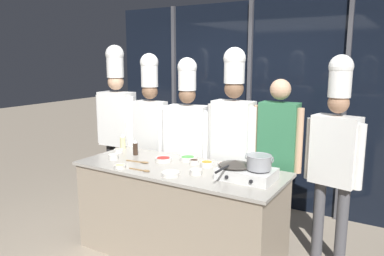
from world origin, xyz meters
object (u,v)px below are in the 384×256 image
at_px(prep_bowl_scallions, 188,158).
at_px(prep_bowl_soy_glaze, 194,162).
at_px(chef_line, 187,133).
at_px(squeeze_bottle_oil, 123,142).
at_px(portable_stove, 247,174).
at_px(chef_sous, 150,122).
at_px(prep_bowl_carrots, 207,164).
at_px(stock_pot, 259,162).
at_px(chef_head, 117,116).
at_px(chef_apprentice, 335,147).
at_px(frying_pan, 235,163).
at_px(squeeze_bottle_soy, 135,148).
at_px(prep_bowl_bell_pepper, 163,159).
at_px(prep_bowl_shrimp, 223,164).
at_px(serving_spoon_solid, 143,170).
at_px(prep_bowl_ginger, 120,166).
at_px(serving_spoon_slotted, 142,162).
at_px(prep_bowl_rice, 196,172).
at_px(prep_bowl_garlic, 113,156).
at_px(chef_pastry, 233,130).
at_px(prep_bowl_bean_sprouts, 171,173).
at_px(prep_bowl_chicken, 119,150).
at_px(person_guest, 278,147).

bearing_deg(prep_bowl_scallions, prep_bowl_soy_glaze, -33.94).
bearing_deg(chef_line, squeeze_bottle_oil, 15.65).
relative_size(portable_stove, chef_sous, 0.24).
bearing_deg(prep_bowl_carrots, stock_pot, -14.86).
bearing_deg(chef_head, chef_apprentice, 176.76).
xyz_separation_m(frying_pan, stock_pot, (0.22, 0.00, 0.04)).
bearing_deg(chef_line, squeeze_bottle_soy, 40.99).
distance_m(prep_bowl_bell_pepper, prep_bowl_shrimp, 0.63).
distance_m(frying_pan, serving_spoon_solid, 0.87).
distance_m(prep_bowl_bell_pepper, prep_bowl_scallions, 0.25).
height_order(portable_stove, stock_pot, stock_pot).
distance_m(stock_pot, chef_line, 1.25).
relative_size(stock_pot, chef_line, 0.12).
bearing_deg(squeeze_bottle_oil, prep_bowl_ginger, -50.58).
height_order(frying_pan, chef_line, chef_line).
distance_m(serving_spoon_slotted, chef_apprentice, 1.88).
distance_m(stock_pot, chef_sous, 1.78).
relative_size(frying_pan, prep_bowl_rice, 4.62).
bearing_deg(prep_bowl_rice, portable_stove, 14.34).
height_order(squeeze_bottle_oil, serving_spoon_solid, squeeze_bottle_oil).
relative_size(prep_bowl_carrots, chef_sous, 0.06).
bearing_deg(prep_bowl_carrots, prep_bowl_garlic, -164.04).
height_order(prep_bowl_shrimp, prep_bowl_garlic, prep_bowl_garlic).
bearing_deg(squeeze_bottle_oil, frying_pan, -10.43).
bearing_deg(chef_line, portable_stove, 139.98).
bearing_deg(serving_spoon_slotted, prep_bowl_soy_glaze, 24.92).
bearing_deg(prep_bowl_rice, chef_pastry, 87.09).
xyz_separation_m(squeeze_bottle_oil, serving_spoon_slotted, (0.56, -0.35, -0.08)).
distance_m(squeeze_bottle_oil, prep_bowl_bell_pepper, 0.75).
relative_size(prep_bowl_carrots, prep_bowl_bell_pepper, 0.72).
bearing_deg(squeeze_bottle_oil, prep_bowl_bell_pepper, -15.03).
relative_size(prep_bowl_bean_sprouts, serving_spoon_solid, 0.70).
xyz_separation_m(prep_bowl_scallions, prep_bowl_garlic, (-0.70, -0.36, 0.01)).
distance_m(prep_bowl_bell_pepper, prep_bowl_chicken, 0.65).
xyz_separation_m(prep_bowl_shrimp, prep_bowl_scallions, (-0.41, 0.01, 0.00)).
bearing_deg(chef_pastry, squeeze_bottle_soy, 26.75).
bearing_deg(person_guest, prep_bowl_carrots, 37.59).
bearing_deg(chef_line, chef_sous, -12.87).
xyz_separation_m(prep_bowl_shrimp, chef_head, (-1.73, 0.40, 0.28)).
height_order(stock_pot, prep_bowl_ginger, stock_pot).
bearing_deg(prep_bowl_bean_sprouts, prep_bowl_garlic, 170.09).
relative_size(prep_bowl_carrots, chef_apprentice, 0.06).
bearing_deg(prep_bowl_scallions, serving_spoon_slotted, -139.05).
distance_m(prep_bowl_scallions, serving_spoon_solid, 0.55).
relative_size(prep_bowl_scallions, serving_spoon_solid, 0.72).
bearing_deg(prep_bowl_shrimp, prep_bowl_chicken, -175.47).
bearing_deg(person_guest, chef_head, -1.69).
bearing_deg(prep_bowl_carrots, prep_bowl_shrimp, 28.03).
relative_size(prep_bowl_shrimp, serving_spoon_solid, 0.44).
bearing_deg(squeeze_bottle_soy, prep_bowl_bell_pepper, -7.00).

